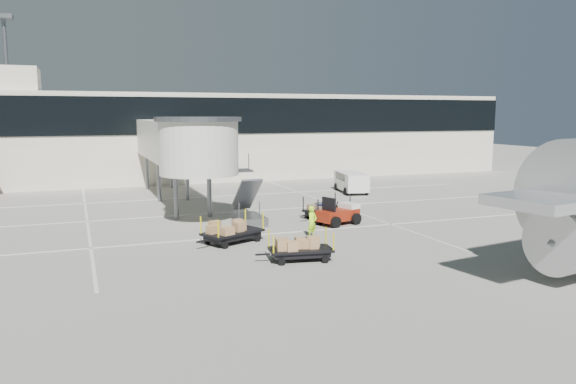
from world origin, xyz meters
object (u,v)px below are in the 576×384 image
Objects in this scene: ground_worker at (312,222)px; minivan at (351,180)px; box_cart_near at (301,249)px; box_cart_far at (235,231)px; baggage_tug at (339,214)px; suitcase_cart at (326,210)px.

minivan is at bearing 27.80° from ground_worker.
box_cart_far is at bearing 120.39° from box_cart_near.
ground_worker reaches higher than minivan.
box_cart_near is 0.75× the size of minivan.
ground_worker is 0.36× the size of minivan.
box_cart_far is (-6.65, -2.22, -0.04)m from baggage_tug.
box_cart_far is 18.98m from minivan.
ground_worker is at bearing -154.79° from baggage_tug.
box_cart_far is 3.92m from ground_worker.
box_cart_far reaches higher than suitcase_cart.
ground_worker is (3.89, -0.41, 0.27)m from box_cart_far.
baggage_tug is 0.77× the size of suitcase_cart.
baggage_tug is 1.99m from suitcase_cart.
suitcase_cart is 9.95m from box_cart_near.
box_cart_near is at bearing -112.08° from minivan.
ground_worker is (-2.76, -2.64, 0.23)m from baggage_tug.
box_cart_near is at bearing -93.79° from box_cart_far.
suitcase_cart is at bearing 7.14° from box_cart_far.
suitcase_cart is at bearing -113.90° from minivan.
minivan is at bearing 41.46° from baggage_tug.
ground_worker is at bearing -141.73° from suitcase_cart.
box_cart_near is at bearing -140.63° from suitcase_cart.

